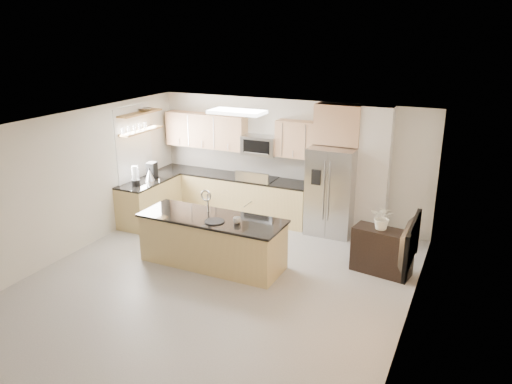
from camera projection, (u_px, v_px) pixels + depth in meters
The scene contains 27 objects.
floor at pixel (217, 283), 8.21m from camera, with size 6.50×6.50×0.00m, color #A3A09B.
ceiling at pixel (212, 127), 7.39m from camera, with size 6.00×6.50×0.02m, color white.
wall_back at pixel (290, 161), 10.60m from camera, with size 6.00×0.02×2.60m, color beige.
wall_front at pixel (55, 310), 5.00m from camera, with size 6.00×0.02×2.60m, color beige.
wall_left at pixel (70, 185), 9.00m from camera, with size 0.02×6.50×2.60m, color beige.
wall_right at pixel (412, 242), 6.60m from camera, with size 0.02×6.50×2.60m, color beige.
back_counter at pixel (232, 195), 11.07m from camera, with size 3.55×0.66×1.44m.
left_counter at pixel (149, 201), 10.73m from camera, with size 0.66×1.50×0.92m.
range at pixel (258, 198), 10.82m from camera, with size 0.76×0.64×1.14m.
upper_cabinets at pixel (231, 133), 10.81m from camera, with size 3.50×0.33×0.75m.
microwave at pixel (260, 145), 10.56m from camera, with size 0.76×0.40×0.40m.
refrigerator at pixel (332, 191), 9.98m from camera, with size 0.92×0.78×1.78m.
partition_column at pixel (374, 173), 9.74m from camera, with size 0.60×0.30×2.60m, color beige.
window at pixel (134, 145), 10.47m from camera, with size 0.04×1.15×1.65m.
shelf_lower at pixel (141, 131), 10.42m from camera, with size 0.30×1.20×0.04m, color olive.
shelf_upper at pixel (139, 113), 10.30m from camera, with size 0.30×1.20×0.04m, color olive.
ceiling_fixture at pixel (237, 112), 8.94m from camera, with size 1.00×0.50×0.06m, color white.
island at pixel (212, 241), 8.74m from camera, with size 2.57×0.95×1.31m.
credenza at pixel (382, 251), 8.44m from camera, with size 0.99×0.41×0.79m, color black.
cup at pixel (237, 220), 8.33m from camera, with size 0.13×0.13×0.10m, color silver.
platter at pixel (214, 221), 8.39m from camera, with size 0.34×0.34×0.02m, color black.
blender at pixel (135, 177), 10.18m from camera, with size 0.18×0.18×0.41m.
kettle at pixel (149, 175), 10.52m from camera, with size 0.22×0.22×0.27m.
coffee_maker at pixel (152, 171), 10.70m from camera, with size 0.22×0.25×0.34m.
bowl at pixel (145, 109), 10.45m from camera, with size 0.34×0.34×0.08m, color #A6A6A8.
flower_vase at pixel (383, 211), 8.25m from camera, with size 0.57×0.50×0.63m, color silver.
television at pixel (403, 243), 6.45m from camera, with size 1.08×0.14×0.62m, color black.
Camera 1 is at (3.67, -6.37, 4.00)m, focal length 35.00 mm.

